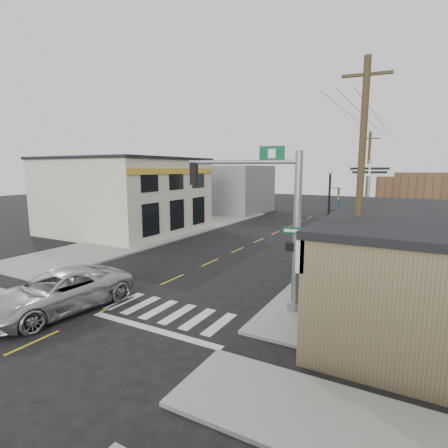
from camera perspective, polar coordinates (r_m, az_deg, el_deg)
The scene contains 20 objects.
ground at distance 16.75m, azimuth -16.89°, elevation -12.39°, with size 140.00×140.00×0.00m, color black.
sidewalk_right at distance 24.62m, azimuth 22.54°, elevation -5.64°, with size 6.00×38.00×0.13m, color gray.
sidewalk_left at distance 31.84m, azimuth -11.59°, elevation -1.91°, with size 6.00×38.00×0.13m, color gray.
center_line at distance 22.74m, azimuth -2.30°, elevation -6.29°, with size 0.12×56.00×0.01m, color gold.
crosswalk at distance 17.01m, azimuth -15.91°, elevation -12.00°, with size 11.00×2.20×0.01m, color silver.
left_building at distance 34.82m, azimuth -15.74°, elevation 4.40°, with size 12.00×12.00×6.80m, color beige.
bldg_distant_right at distance 40.91m, azimuth 29.64°, elevation 3.35°, with size 8.00×10.00×5.60m, color brown.
bldg_distant_left at distance 48.33m, azimuth 1.18°, elevation 5.70°, with size 9.00×10.00×6.40m, color gray.
suv at distance 16.62m, azimuth -25.37°, elevation -9.92°, with size 2.85×6.17×1.72m, color #B3B5B8.
traffic_signal_pole at distance 14.68m, azimuth 8.86°, elevation 1.70°, with size 5.36×0.39×6.78m.
guide_sign at distance 18.55m, azimuth 16.62°, elevation -3.50°, with size 1.76×0.14×3.08m.
fire_hydrant at distance 17.51m, azimuth 15.32°, elevation -9.58°, with size 0.22×0.22×0.71m.
ped_crossing_sign at distance 20.42m, azimuth 14.84°, elevation -2.27°, with size 1.13×0.08×2.92m.
lamp_post at distance 24.46m, azimuth 16.88°, elevation 2.71°, with size 0.75×0.59×5.78m.
dance_center_sign at distance 25.76m, azimuth 22.56°, elevation 6.15°, with size 3.04×0.19×6.46m.
bare_tree at distance 17.71m, azimuth 17.91°, elevation 0.52°, with size 2.16×2.16×4.31m.
shrub_front at distance 16.38m, azimuth 14.58°, elevation -10.62°, with size 1.20×1.20×0.90m, color #123314.
shrub_back at distance 19.24m, azimuth 26.81°, elevation -8.37°, with size 1.19×1.19×0.90m, color #1B3116.
utility_pole_near at distance 14.03m, azimuth 21.28°, elevation 4.99°, with size 1.71×0.26×9.83m.
utility_pole_far at distance 33.79m, azimuth 22.35°, elevation 6.27°, with size 1.58×0.24×9.06m.
Camera 1 is at (11.33, -10.78, 6.01)m, focal length 28.00 mm.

